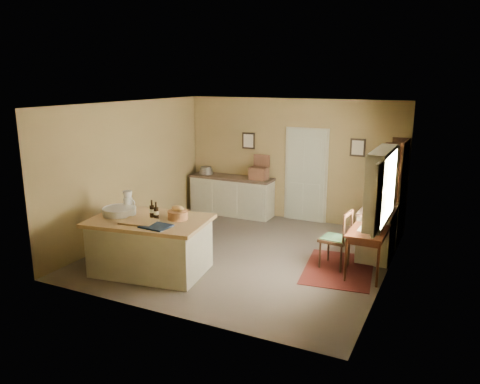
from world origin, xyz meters
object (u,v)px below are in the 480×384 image
Objects in this scene: desk_chair at (335,239)px; right_cabinet at (377,232)px; work_island at (150,244)px; shelving_unit at (397,191)px; writing_desk at (368,235)px; sideboard at (232,194)px.

right_cabinet reaches higher than desk_chair.
work_island is 1.03× the size of shelving_unit.
work_island is 2.09× the size of desk_chair.
writing_desk is at bearing -94.44° from shelving_unit.
writing_desk is 0.91× the size of right_cabinet.
shelving_unit is at bearing 36.60° from work_island.
right_cabinet reaches higher than writing_desk.
desk_chair is at bearing 171.47° from writing_desk.
work_island is at bearing -144.00° from desk_chair.
sideboard is at bearing 176.90° from shelving_unit.
sideboard is 2.03× the size of desk_chair.
desk_chair is (2.69, 1.51, 0.01)m from work_island.
writing_desk is at bearing -31.38° from sideboard.
writing_desk is 0.95× the size of desk_chair.
writing_desk is (3.25, 1.42, 0.19)m from work_island.
work_island reaches higher than sideboard.
work_island is 3.55m from writing_desk.
sideboard reaches higher than writing_desk.
writing_desk is 0.47× the size of shelving_unit.
right_cabinet is (0.55, 0.80, -0.03)m from desk_chair.
sideboard is at bearing 160.11° from right_cabinet.
work_island is at bearing -85.30° from sideboard.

